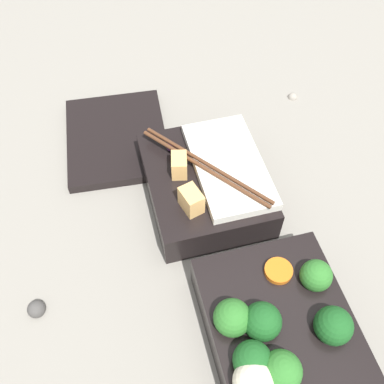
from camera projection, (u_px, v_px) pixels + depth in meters
name	position (u px, v px, depth m)	size (l,w,h in m)	color
ground_plane	(247.00, 261.00, 0.55)	(3.00, 3.00, 0.00)	gray
bento_tray_vegetable	(280.00, 329.00, 0.47)	(0.18, 0.15, 0.08)	black
bento_tray_rice	(207.00, 182.00, 0.59)	(0.18, 0.15, 0.08)	black
bento_lid	(117.00, 138.00, 0.66)	(0.17, 0.14, 0.01)	black
pebble_0	(36.00, 308.00, 0.51)	(0.02, 0.02, 0.02)	#474442
pebble_3	(293.00, 96.00, 0.72)	(0.02, 0.02, 0.02)	gray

